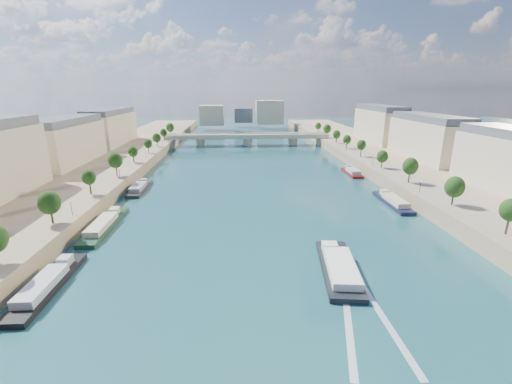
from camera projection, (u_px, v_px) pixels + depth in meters
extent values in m
plane|color=#0D2D3A|center=(258.00, 196.00, 125.91)|extent=(700.00, 700.00, 0.00)
cube|color=#9E8460|center=(56.00, 193.00, 121.19)|extent=(44.00, 520.00, 5.00)
cube|color=#9E8460|center=(448.00, 187.00, 129.19)|extent=(44.00, 520.00, 5.00)
cube|color=gray|center=(98.00, 186.00, 121.28)|extent=(14.00, 520.00, 0.10)
cube|color=gray|center=(410.00, 181.00, 127.61)|extent=(14.00, 520.00, 0.10)
cylinder|color=#382B1E|center=(55.00, 214.00, 88.37)|extent=(0.50, 0.50, 3.82)
ellipsoid|color=#113312|center=(52.00, 201.00, 87.33)|extent=(4.80, 4.80, 5.52)
cylinder|color=#382B1E|center=(92.00, 188.00, 111.30)|extent=(0.50, 0.50, 3.82)
ellipsoid|color=#113312|center=(90.00, 178.00, 110.26)|extent=(4.80, 4.80, 5.52)
cylinder|color=#382B1E|center=(116.00, 171.00, 134.23)|extent=(0.50, 0.50, 3.82)
ellipsoid|color=#113312|center=(115.00, 162.00, 133.18)|extent=(4.80, 4.80, 5.52)
cylinder|color=#382B1E|center=(134.00, 159.00, 157.15)|extent=(0.50, 0.50, 3.82)
ellipsoid|color=#113312|center=(133.00, 151.00, 156.11)|extent=(4.80, 4.80, 5.52)
cylinder|color=#382B1E|center=(147.00, 150.00, 180.08)|extent=(0.50, 0.50, 3.82)
ellipsoid|color=#113312|center=(146.00, 143.00, 179.04)|extent=(4.80, 4.80, 5.52)
cylinder|color=#382B1E|center=(157.00, 143.00, 203.01)|extent=(0.50, 0.50, 3.82)
ellipsoid|color=#113312|center=(156.00, 137.00, 201.96)|extent=(4.80, 4.80, 5.52)
cylinder|color=#382B1E|center=(165.00, 138.00, 225.93)|extent=(0.50, 0.50, 3.82)
ellipsoid|color=#113312|center=(164.00, 132.00, 224.89)|extent=(4.80, 4.80, 5.52)
cylinder|color=#382B1E|center=(171.00, 133.00, 248.86)|extent=(0.50, 0.50, 3.82)
ellipsoid|color=#113312|center=(171.00, 128.00, 247.82)|extent=(4.80, 4.80, 5.52)
cylinder|color=#382B1E|center=(508.00, 229.00, 79.20)|extent=(0.50, 0.50, 3.82)
ellipsoid|color=#113312|center=(512.00, 214.00, 78.15)|extent=(4.80, 4.80, 5.52)
cylinder|color=#382B1E|center=(447.00, 197.00, 102.12)|extent=(0.50, 0.50, 3.82)
ellipsoid|color=#113312|center=(449.00, 186.00, 101.08)|extent=(4.80, 4.80, 5.52)
cylinder|color=#382B1E|center=(408.00, 177.00, 125.05)|extent=(0.50, 0.50, 3.82)
ellipsoid|color=#113312|center=(410.00, 168.00, 124.01)|extent=(4.80, 4.80, 5.52)
cylinder|color=#382B1E|center=(381.00, 164.00, 147.98)|extent=(0.50, 0.50, 3.82)
ellipsoid|color=#113312|center=(382.00, 155.00, 146.93)|extent=(4.80, 4.80, 5.52)
cylinder|color=#382B1E|center=(362.00, 153.00, 170.90)|extent=(0.50, 0.50, 3.82)
ellipsoid|color=#113312|center=(363.00, 146.00, 169.86)|extent=(4.80, 4.80, 5.52)
cylinder|color=#382B1E|center=(347.00, 146.00, 193.83)|extent=(0.50, 0.50, 3.82)
ellipsoid|color=#113312|center=(347.00, 139.00, 192.79)|extent=(4.80, 4.80, 5.52)
cylinder|color=#382B1E|center=(335.00, 140.00, 216.76)|extent=(0.50, 0.50, 3.82)
ellipsoid|color=#113312|center=(335.00, 134.00, 215.71)|extent=(4.80, 4.80, 5.52)
cylinder|color=#382B1E|center=(326.00, 135.00, 239.68)|extent=(0.50, 0.50, 3.82)
ellipsoid|color=#113312|center=(326.00, 130.00, 238.64)|extent=(4.80, 4.80, 5.52)
cylinder|color=#382B1E|center=(318.00, 131.00, 262.61)|extent=(0.50, 0.50, 3.82)
ellipsoid|color=#113312|center=(318.00, 126.00, 261.57)|extent=(4.80, 4.80, 5.52)
cylinder|color=black|center=(71.00, 208.00, 92.31)|extent=(0.14, 0.14, 4.00)
sphere|color=#FFE5B2|center=(70.00, 201.00, 91.70)|extent=(0.36, 0.36, 0.36)
cylinder|color=black|center=(119.00, 173.00, 130.52)|extent=(0.14, 0.14, 4.00)
sphere|color=#FFE5B2|center=(119.00, 168.00, 129.91)|extent=(0.36, 0.36, 0.36)
cylinder|color=black|center=(146.00, 154.00, 168.73)|extent=(0.14, 0.14, 4.00)
sphere|color=#FFE5B2|center=(145.00, 150.00, 168.12)|extent=(0.36, 0.36, 0.36)
cylinder|color=black|center=(162.00, 142.00, 206.94)|extent=(0.14, 0.14, 4.00)
sphere|color=#FFE5B2|center=(162.00, 138.00, 206.33)|extent=(0.36, 0.36, 0.36)
cylinder|color=black|center=(420.00, 187.00, 112.47)|extent=(0.14, 0.14, 4.00)
sphere|color=#FFE5B2|center=(421.00, 181.00, 111.86)|extent=(0.36, 0.36, 0.36)
cylinder|color=black|center=(373.00, 162.00, 150.68)|extent=(0.14, 0.14, 4.00)
sphere|color=#FFE5B2|center=(374.00, 157.00, 150.07)|extent=(0.36, 0.36, 0.36)
cylinder|color=black|center=(345.00, 147.00, 188.89)|extent=(0.14, 0.14, 4.00)
sphere|color=#FFE5B2|center=(346.00, 143.00, 188.28)|extent=(0.36, 0.36, 0.36)
cylinder|color=black|center=(327.00, 137.00, 227.10)|extent=(0.14, 0.14, 4.00)
sphere|color=#FFE5B2|center=(327.00, 134.00, 226.49)|extent=(0.36, 0.36, 0.36)
cube|color=#B9AC8E|center=(67.00, 141.00, 156.00)|extent=(16.00, 52.00, 20.00)
cube|color=#474C54|center=(63.00, 115.00, 152.63)|extent=(14.72, 50.44, 3.20)
cube|color=#B9AC8E|center=(111.00, 127.00, 211.41)|extent=(16.00, 52.00, 20.00)
cube|color=#474C54|center=(109.00, 108.00, 208.04)|extent=(14.72, 50.44, 3.20)
cube|color=#B9AC8E|center=(428.00, 138.00, 165.44)|extent=(16.00, 52.00, 20.00)
cube|color=#474C54|center=(431.00, 114.00, 162.08)|extent=(14.72, 50.44, 3.20)
cube|color=#B9AC8E|center=(379.00, 126.00, 220.85)|extent=(16.00, 52.00, 20.00)
cube|color=#474C54|center=(381.00, 107.00, 217.48)|extent=(14.72, 50.44, 3.20)
cube|color=#B9AC8E|center=(212.00, 115.00, 320.79)|extent=(22.00, 18.00, 18.00)
cube|color=#B9AC8E|center=(269.00, 112.00, 332.82)|extent=(26.00, 20.00, 22.00)
cube|color=#474C54|center=(243.00, 115.00, 346.92)|extent=(18.00, 16.00, 14.00)
cube|color=#C1B79E|center=(247.00, 137.00, 236.36)|extent=(112.00, 11.00, 2.20)
cube|color=#C1B79E|center=(247.00, 135.00, 231.14)|extent=(112.00, 0.80, 0.90)
cube|color=#C1B79E|center=(247.00, 133.00, 240.70)|extent=(112.00, 0.80, 0.90)
cylinder|color=#C1B79E|center=(201.00, 142.00, 235.65)|extent=(6.40, 6.40, 5.00)
cylinder|color=#C1B79E|center=(247.00, 142.00, 237.43)|extent=(6.40, 6.40, 5.00)
cylinder|color=#C1B79E|center=(293.00, 141.00, 239.21)|extent=(6.40, 6.40, 5.00)
cube|color=#C1B79E|center=(172.00, 143.00, 234.54)|extent=(6.00, 12.00, 5.00)
cube|color=#C1B79E|center=(321.00, 141.00, 240.32)|extent=(6.00, 12.00, 5.00)
cube|color=black|center=(338.00, 269.00, 74.56)|extent=(10.12, 25.56, 1.78)
cube|color=white|center=(341.00, 267.00, 72.17)|extent=(7.78, 16.76, 1.60)
cube|color=white|center=(330.00, 247.00, 81.17)|extent=(3.89, 3.40, 1.80)
cube|color=silver|center=(348.00, 322.00, 58.22)|extent=(7.49, 25.51, 0.04)
cube|color=silver|center=(385.00, 320.00, 58.58)|extent=(1.24, 26.00, 0.04)
cube|color=black|center=(49.00, 287.00, 67.93)|extent=(5.00, 24.87, 1.80)
cube|color=#ABB0B7|center=(42.00, 285.00, 65.54)|extent=(4.10, 13.68, 1.60)
cube|color=#ABB0B7|center=(65.00, 261.00, 74.54)|extent=(2.50, 2.98, 1.80)
cube|color=#173A23|center=(105.00, 227.00, 97.51)|extent=(5.00, 28.19, 1.80)
cube|color=beige|center=(101.00, 224.00, 94.86)|extent=(4.10, 15.50, 1.60)
cube|color=beige|center=(114.00, 211.00, 105.06)|extent=(2.50, 3.38, 1.80)
cube|color=black|center=(140.00, 190.00, 132.93)|extent=(5.00, 21.41, 1.80)
cube|color=gray|center=(138.00, 187.00, 130.80)|extent=(4.10, 11.78, 1.60)
cube|color=gray|center=(144.00, 181.00, 138.54)|extent=(2.50, 2.57, 1.80)
cube|color=#181A36|center=(392.00, 203.00, 117.34)|extent=(5.00, 23.33, 1.80)
cube|color=beige|center=(395.00, 200.00, 115.06)|extent=(4.10, 12.83, 1.60)
cube|color=beige|center=(384.00, 192.00, 123.50)|extent=(2.50, 2.80, 1.80)
cube|color=maroon|center=(352.00, 174.00, 158.12)|extent=(5.00, 17.76, 1.80)
cube|color=#B3B9BF|center=(353.00, 171.00, 156.27)|extent=(4.10, 9.77, 1.60)
cube|color=#B3B9BF|center=(348.00, 167.00, 162.69)|extent=(2.50, 2.13, 1.80)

